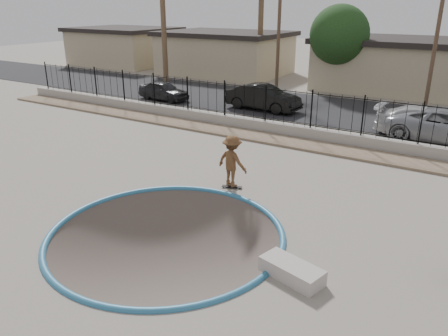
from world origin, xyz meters
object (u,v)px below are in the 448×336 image
at_px(skateboard, 232,187).
at_px(car_c, 431,123).
at_px(car_a, 164,91).
at_px(car_b, 263,97).
at_px(car_d, 448,126).
at_px(concrete_ledge, 292,271).
at_px(skater, 232,164).

bearing_deg(skateboard, car_c, 44.31).
height_order(car_a, car_b, car_b).
distance_m(car_a, car_c, 17.17).
xyz_separation_m(skateboard, car_d, (5.97, 10.40, 0.78)).
distance_m(skateboard, concrete_ledge, 5.79).
distance_m(skater, car_d, 11.99).
distance_m(skateboard, car_b, 12.63).
bearing_deg(car_a, skater, -128.57).
height_order(car_b, car_c, car_b).
xyz_separation_m(skateboard, car_b, (-4.72, 11.69, 0.77)).
distance_m(concrete_ledge, car_a, 21.86).
relative_size(skateboard, car_c, 0.14).
bearing_deg(car_d, car_b, 80.52).
bearing_deg(skateboard, car_d, 40.79).
bearing_deg(car_a, skateboard, -128.57).
bearing_deg(car_b, car_d, -93.68).
relative_size(skateboard, car_b, 0.16).
distance_m(skater, car_c, 11.72).
bearing_deg(concrete_ledge, car_a, 137.50).
relative_size(car_a, car_b, 0.79).
height_order(car_a, car_c, car_c).
xyz_separation_m(concrete_ledge, car_c, (1.05, 14.54, 0.60)).
xyz_separation_m(car_c, car_d, (0.77, -0.10, 0.02)).
bearing_deg(concrete_ledge, car_d, 82.81).
bearing_deg(car_c, car_a, 89.07).
bearing_deg(concrete_ledge, skateboard, 135.74).
distance_m(concrete_ledge, car_b, 18.06).
distance_m(skater, car_b, 12.61).
xyz_separation_m(skater, skateboard, (0.00, 0.00, -0.90)).
relative_size(concrete_ledge, car_b, 0.33).
xyz_separation_m(skater, car_a, (-11.97, 10.73, -0.27)).
relative_size(concrete_ledge, car_c, 0.30).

